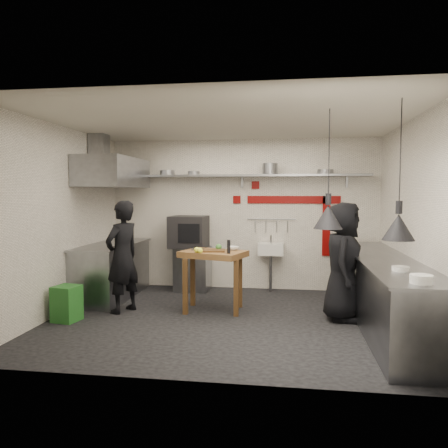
# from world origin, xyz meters

# --- Properties ---
(floor) EXTENTS (5.00, 5.00, 0.00)m
(floor) POSITION_xyz_m (0.00, 0.00, 0.00)
(floor) COLOR black
(floor) RESTS_ON ground
(ceiling) EXTENTS (5.00, 5.00, 0.00)m
(ceiling) POSITION_xyz_m (0.00, 0.00, 2.80)
(ceiling) COLOR beige
(ceiling) RESTS_ON floor
(wall_back) EXTENTS (5.00, 0.04, 2.80)m
(wall_back) POSITION_xyz_m (0.00, 2.10, 1.40)
(wall_back) COLOR silver
(wall_back) RESTS_ON floor
(wall_front) EXTENTS (5.00, 0.04, 2.80)m
(wall_front) POSITION_xyz_m (0.00, -2.10, 1.40)
(wall_front) COLOR silver
(wall_front) RESTS_ON floor
(wall_left) EXTENTS (0.04, 4.20, 2.80)m
(wall_left) POSITION_xyz_m (-2.50, 0.00, 1.40)
(wall_left) COLOR silver
(wall_left) RESTS_ON floor
(wall_right) EXTENTS (0.04, 4.20, 2.80)m
(wall_right) POSITION_xyz_m (2.50, 0.00, 1.40)
(wall_right) COLOR silver
(wall_right) RESTS_ON floor
(red_band_horiz) EXTENTS (1.70, 0.02, 0.14)m
(red_band_horiz) POSITION_xyz_m (0.95, 2.08, 1.68)
(red_band_horiz) COLOR #710706
(red_band_horiz) RESTS_ON wall_back
(red_band_vert) EXTENTS (0.14, 0.02, 1.10)m
(red_band_vert) POSITION_xyz_m (1.55, 2.08, 1.20)
(red_band_vert) COLOR #710706
(red_band_vert) RESTS_ON wall_back
(red_tile_a) EXTENTS (0.14, 0.02, 0.14)m
(red_tile_a) POSITION_xyz_m (0.25, 2.08, 1.95)
(red_tile_a) COLOR #710706
(red_tile_a) RESTS_ON wall_back
(red_tile_b) EXTENTS (0.14, 0.02, 0.14)m
(red_tile_b) POSITION_xyz_m (-0.10, 2.08, 1.68)
(red_tile_b) COLOR #710706
(red_tile_b) RESTS_ON wall_back
(back_shelf) EXTENTS (4.60, 0.34, 0.04)m
(back_shelf) POSITION_xyz_m (0.00, 1.92, 2.12)
(back_shelf) COLOR slate
(back_shelf) RESTS_ON wall_back
(shelf_bracket_left) EXTENTS (0.04, 0.06, 0.24)m
(shelf_bracket_left) POSITION_xyz_m (-1.90, 2.07, 2.02)
(shelf_bracket_left) COLOR slate
(shelf_bracket_left) RESTS_ON wall_back
(shelf_bracket_mid) EXTENTS (0.04, 0.06, 0.24)m
(shelf_bracket_mid) POSITION_xyz_m (0.00, 2.07, 2.02)
(shelf_bracket_mid) COLOR slate
(shelf_bracket_mid) RESTS_ON wall_back
(shelf_bracket_right) EXTENTS (0.04, 0.06, 0.24)m
(shelf_bracket_right) POSITION_xyz_m (1.90, 2.07, 2.02)
(shelf_bracket_right) COLOR slate
(shelf_bracket_right) RESTS_ON wall_back
(pan_far_left) EXTENTS (0.34, 0.34, 0.09)m
(pan_far_left) POSITION_xyz_m (-1.39, 1.92, 2.19)
(pan_far_left) COLOR slate
(pan_far_left) RESTS_ON back_shelf
(pan_mid_left) EXTENTS (0.24, 0.24, 0.07)m
(pan_mid_left) POSITION_xyz_m (-0.89, 1.92, 2.18)
(pan_mid_left) COLOR slate
(pan_mid_left) RESTS_ON back_shelf
(stock_pot) EXTENTS (0.33, 0.33, 0.20)m
(stock_pot) POSITION_xyz_m (0.52, 1.92, 2.24)
(stock_pot) COLOR slate
(stock_pot) RESTS_ON back_shelf
(pan_right) EXTENTS (0.33, 0.33, 0.08)m
(pan_right) POSITION_xyz_m (1.50, 1.92, 2.18)
(pan_right) COLOR slate
(pan_right) RESTS_ON back_shelf
(oven_stand) EXTENTS (0.63, 0.58, 0.80)m
(oven_stand) POSITION_xyz_m (-0.89, 1.79, 0.40)
(oven_stand) COLOR slate
(oven_stand) RESTS_ON floor
(combi_oven) EXTENTS (0.67, 0.63, 0.58)m
(combi_oven) POSITION_xyz_m (-0.96, 1.76, 1.09)
(combi_oven) COLOR black
(combi_oven) RESTS_ON oven_stand
(oven_door) EXTENTS (0.48, 0.04, 0.46)m
(oven_door) POSITION_xyz_m (-0.95, 1.50, 1.09)
(oven_door) COLOR #710706
(oven_door) RESTS_ON combi_oven
(oven_glass) EXTENTS (0.39, 0.03, 0.34)m
(oven_glass) POSITION_xyz_m (-0.88, 1.45, 1.09)
(oven_glass) COLOR black
(oven_glass) RESTS_ON oven_door
(hand_sink) EXTENTS (0.46, 0.34, 0.22)m
(hand_sink) POSITION_xyz_m (0.55, 1.92, 0.78)
(hand_sink) COLOR silver
(hand_sink) RESTS_ON wall_back
(sink_tap) EXTENTS (0.03, 0.03, 0.14)m
(sink_tap) POSITION_xyz_m (0.55, 1.92, 0.96)
(sink_tap) COLOR slate
(sink_tap) RESTS_ON hand_sink
(sink_drain) EXTENTS (0.06, 0.06, 0.66)m
(sink_drain) POSITION_xyz_m (0.55, 1.88, 0.34)
(sink_drain) COLOR slate
(sink_drain) RESTS_ON floor
(utensil_rail) EXTENTS (0.90, 0.02, 0.02)m
(utensil_rail) POSITION_xyz_m (0.55, 2.06, 1.32)
(utensil_rail) COLOR slate
(utensil_rail) RESTS_ON wall_back
(counter_right) EXTENTS (0.70, 3.80, 0.90)m
(counter_right) POSITION_xyz_m (2.15, 0.00, 0.45)
(counter_right) COLOR slate
(counter_right) RESTS_ON floor
(counter_right_top) EXTENTS (0.76, 3.90, 0.03)m
(counter_right_top) POSITION_xyz_m (2.15, 0.00, 0.92)
(counter_right_top) COLOR slate
(counter_right_top) RESTS_ON counter_right
(plate_stack) EXTENTS (0.28, 0.28, 0.09)m
(plate_stack) POSITION_xyz_m (2.12, -1.71, 0.97)
(plate_stack) COLOR silver
(plate_stack) RESTS_ON counter_right_top
(small_bowl_right) EXTENTS (0.24, 0.24, 0.05)m
(small_bowl_right) POSITION_xyz_m (2.10, -1.02, 0.96)
(small_bowl_right) COLOR silver
(small_bowl_right) RESTS_ON counter_right_top
(counter_left) EXTENTS (0.70, 1.90, 0.90)m
(counter_left) POSITION_xyz_m (-2.15, 1.05, 0.45)
(counter_left) COLOR slate
(counter_left) RESTS_ON floor
(counter_left_top) EXTENTS (0.76, 2.00, 0.03)m
(counter_left_top) POSITION_xyz_m (-2.15, 1.05, 0.92)
(counter_left_top) COLOR slate
(counter_left_top) RESTS_ON counter_left
(extractor_hood) EXTENTS (0.78, 1.60, 0.50)m
(extractor_hood) POSITION_xyz_m (-2.10, 1.05, 2.15)
(extractor_hood) COLOR slate
(extractor_hood) RESTS_ON ceiling
(hood_duct) EXTENTS (0.28, 0.28, 0.50)m
(hood_duct) POSITION_xyz_m (-2.35, 1.05, 2.55)
(hood_duct) COLOR slate
(hood_duct) RESTS_ON ceiling
(green_bin) EXTENTS (0.38, 0.38, 0.50)m
(green_bin) POSITION_xyz_m (-2.22, -0.41, 0.25)
(green_bin) COLOR #216020
(green_bin) RESTS_ON floor
(prep_table) EXTENTS (1.07, 0.90, 0.92)m
(prep_table) POSITION_xyz_m (-0.27, 0.43, 0.46)
(prep_table) COLOR brown
(prep_table) RESTS_ON floor
(cutting_board) EXTENTS (0.41, 0.31, 0.02)m
(cutting_board) POSITION_xyz_m (-0.28, 0.39, 0.93)
(cutting_board) COLOR #4F3219
(cutting_board) RESTS_ON prep_table
(pepper_mill) EXTENTS (0.06, 0.06, 0.20)m
(pepper_mill) POSITION_xyz_m (0.00, 0.19, 1.02)
(pepper_mill) COLOR black
(pepper_mill) RESTS_ON prep_table
(lemon_a) EXTENTS (0.10, 0.10, 0.09)m
(lemon_a) POSITION_xyz_m (-0.48, 0.22, 0.96)
(lemon_a) COLOR #F9FC36
(lemon_a) RESTS_ON prep_table
(lemon_b) EXTENTS (0.10, 0.10, 0.08)m
(lemon_b) POSITION_xyz_m (-0.43, 0.18, 0.96)
(lemon_b) COLOR #F9FC36
(lemon_b) RESTS_ON prep_table
(veg_ball) EXTENTS (0.11, 0.11, 0.10)m
(veg_ball) POSITION_xyz_m (-0.20, 0.54, 0.97)
(veg_ball) COLOR #3D7D31
(veg_ball) RESTS_ON prep_table
(steel_tray) EXTENTS (0.19, 0.13, 0.03)m
(steel_tray) POSITION_xyz_m (-0.52, 0.49, 0.94)
(steel_tray) COLOR slate
(steel_tray) RESTS_ON prep_table
(bowl) EXTENTS (0.20, 0.20, 0.06)m
(bowl) POSITION_xyz_m (0.02, 0.57, 0.95)
(bowl) COLOR silver
(bowl) RESTS_ON prep_table
(heat_lamp_near) EXTENTS (0.36, 0.36, 1.43)m
(heat_lamp_near) POSITION_xyz_m (1.33, -0.69, 2.08)
(heat_lamp_near) COLOR black
(heat_lamp_near) RESTS_ON ceiling
(heat_lamp_far) EXTENTS (0.40, 0.40, 1.51)m
(heat_lamp_far) POSITION_xyz_m (2.03, -1.18, 2.05)
(heat_lamp_far) COLOR black
(heat_lamp_far) RESTS_ON ceiling
(chef_left) EXTENTS (0.63, 0.73, 1.69)m
(chef_left) POSITION_xyz_m (-1.61, 0.16, 0.84)
(chef_left) COLOR black
(chef_left) RESTS_ON floor
(chef_right) EXTENTS (0.66, 0.89, 1.67)m
(chef_right) POSITION_xyz_m (1.63, 0.22, 0.84)
(chef_right) COLOR black
(chef_right) RESTS_ON floor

